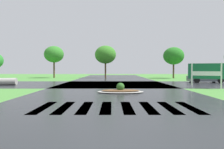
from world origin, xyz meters
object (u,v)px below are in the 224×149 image
object	(u,v)px
drainage_pipe_stack	(9,82)
median_island	(121,91)
estate_billboard	(207,72)
car_white_sedan	(206,78)

from	to	relation	value
drainage_pipe_stack	median_island	bearing A→B (deg)	-30.87
estate_billboard	median_island	xyz separation A→B (m)	(-7.33, -3.10, -1.23)
estate_billboard	median_island	world-z (taller)	estate_billboard
estate_billboard	car_white_sedan	distance (m)	8.08
median_island	drainage_pipe_stack	xyz separation A→B (m)	(-11.10, 6.63, 0.23)
estate_billboard	car_white_sedan	xyz separation A→B (m)	(3.13, 7.41, -0.77)
median_island	drainage_pipe_stack	world-z (taller)	drainage_pipe_stack
median_island	drainage_pipe_stack	distance (m)	12.93
drainage_pipe_stack	estate_billboard	bearing A→B (deg)	-10.86
car_white_sedan	drainage_pipe_stack	xyz separation A→B (m)	(-21.56, -3.87, -0.24)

